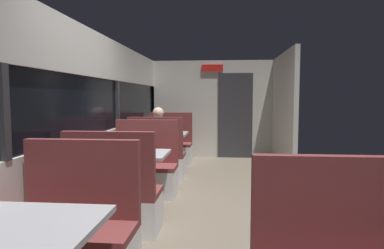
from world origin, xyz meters
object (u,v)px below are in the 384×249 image
at_px(bench_near_window_facing_entry, 75,240).
at_px(dining_table_far_window, 164,138).
at_px(bench_far_window_facing_end, 157,160).
at_px(bench_far_window_facing_entry, 170,148).
at_px(dining_table_near_window, 19,240).
at_px(seated_passenger, 158,148).
at_px(bench_mid_window_facing_end, 115,202).
at_px(bench_mid_window_facing_entry, 145,172).
at_px(dining_table_mid_window, 132,161).

distance_m(bench_near_window_facing_entry, dining_table_far_window, 4.05).
height_order(bench_far_window_facing_end, bench_far_window_facing_entry, same).
bearing_deg(bench_near_window_facing_entry, bench_far_window_facing_end, 90.00).
distance_m(dining_table_near_window, bench_far_window_facing_end, 4.05).
bearing_deg(seated_passenger, bench_far_window_facing_end, -90.00).
distance_m(bench_mid_window_facing_end, bench_mid_window_facing_entry, 1.40).
relative_size(dining_table_near_window, bench_mid_window_facing_end, 0.82).
relative_size(bench_near_window_facing_entry, dining_table_mid_window, 1.22).
distance_m(bench_near_window_facing_entry, seated_passenger, 3.42).
xyz_separation_m(bench_mid_window_facing_end, dining_table_far_window, (0.00, 3.07, 0.31)).
relative_size(dining_table_mid_window, dining_table_far_window, 1.00).
bearing_deg(bench_far_window_facing_end, bench_mid_window_facing_end, -90.00).
xyz_separation_m(bench_mid_window_facing_end, bench_mid_window_facing_entry, (0.00, 1.40, 0.00)).
relative_size(dining_table_mid_window, bench_far_window_facing_end, 0.82).
relative_size(bench_mid_window_facing_entry, seated_passenger, 0.87).
height_order(bench_mid_window_facing_end, dining_table_far_window, bench_mid_window_facing_end).
relative_size(dining_table_mid_window, seated_passenger, 0.71).
relative_size(bench_far_window_facing_end, bench_far_window_facing_entry, 1.00).
height_order(dining_table_far_window, seated_passenger, seated_passenger).
bearing_deg(bench_near_window_facing_entry, dining_table_near_window, -90.00).
distance_m(bench_mid_window_facing_end, bench_far_window_facing_end, 2.37).
height_order(bench_far_window_facing_entry, seated_passenger, seated_passenger).
bearing_deg(bench_mid_window_facing_end, dining_table_mid_window, 90.00).
bearing_deg(dining_table_near_window, bench_mid_window_facing_end, 90.00).
relative_size(bench_mid_window_facing_end, seated_passenger, 0.87).
height_order(bench_near_window_facing_entry, dining_table_far_window, bench_near_window_facing_entry).
bearing_deg(bench_far_window_facing_entry, bench_near_window_facing_entry, -90.00).
bearing_deg(bench_mid_window_facing_end, bench_far_window_facing_end, 90.00).
bearing_deg(dining_table_mid_window, bench_far_window_facing_end, 90.00).
bearing_deg(dining_table_mid_window, dining_table_far_window, 90.00).
bearing_deg(bench_far_window_facing_end, dining_table_near_window, -90.00).
bearing_deg(bench_mid_window_facing_entry, dining_table_mid_window, -90.00).
distance_m(bench_mid_window_facing_end, seated_passenger, 2.45).
height_order(dining_table_far_window, bench_far_window_facing_end, bench_far_window_facing_end).
distance_m(bench_mid_window_facing_entry, bench_far_window_facing_entry, 2.37).
xyz_separation_m(bench_near_window_facing_entry, seated_passenger, (0.00, 3.41, 0.21)).
distance_m(bench_mid_window_facing_entry, dining_table_far_window, 1.70).
distance_m(dining_table_near_window, bench_mid_window_facing_end, 1.70).
height_order(bench_mid_window_facing_end, seated_passenger, seated_passenger).
height_order(dining_table_far_window, bench_far_window_facing_entry, bench_far_window_facing_entry).
height_order(bench_near_window_facing_entry, bench_far_window_facing_end, same).
height_order(dining_table_mid_window, bench_mid_window_facing_end, bench_mid_window_facing_end).
height_order(dining_table_near_window, bench_mid_window_facing_end, bench_mid_window_facing_end).
xyz_separation_m(dining_table_near_window, bench_far_window_facing_end, (0.00, 4.04, -0.31)).
bearing_deg(bench_mid_window_facing_entry, bench_far_window_facing_end, 90.00).
bearing_deg(dining_table_mid_window, bench_far_window_facing_entry, 90.00).
bearing_deg(dining_table_far_window, bench_far_window_facing_end, -90.00).
height_order(bench_mid_window_facing_entry, bench_far_window_facing_entry, same).
distance_m(bench_near_window_facing_entry, dining_table_mid_window, 1.70).
xyz_separation_m(bench_mid_window_facing_end, bench_far_window_facing_end, (0.00, 2.37, 0.00)).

